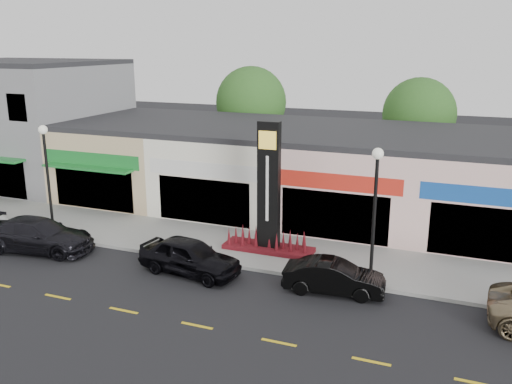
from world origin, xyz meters
TOP-DOWN VIEW (x-y plane):
  - ground at (0.00, 0.00)m, footprint 120.00×120.00m
  - sidewalk at (0.00, 4.35)m, footprint 52.00×4.30m
  - curb at (0.00, 2.10)m, footprint 52.00×0.20m
  - building_grey_2story at (-18.00, 11.48)m, footprint 12.00×10.95m
  - shop_beige at (-8.50, 11.46)m, footprint 7.00×10.85m
  - shop_cream at (-1.50, 11.47)m, footprint 7.00×10.01m
  - shop_pink_w at (5.50, 11.47)m, footprint 7.00×10.01m
  - shop_pink_e at (12.50, 11.47)m, footprint 7.00×10.01m
  - tree_rear_west at (-4.00, 19.50)m, footprint 5.20×5.20m
  - tree_rear_mid at (8.00, 19.50)m, footprint 4.80×4.80m
  - lamp_west_near at (-8.00, 2.50)m, footprint 0.44×0.44m
  - lamp_east_near at (8.00, 2.50)m, footprint 0.44×0.44m
  - pylon_sign at (3.00, 4.20)m, footprint 4.20×1.30m
  - car_dark_sedan at (-7.16, 0.57)m, footprint 2.88×5.56m
  - car_black_sedan at (0.68, 0.85)m, footprint 2.37×4.69m
  - car_black_conv at (6.79, 1.28)m, footprint 1.75×4.05m

SIDE VIEW (x-z plane):
  - ground at x=0.00m, z-range 0.00..0.00m
  - sidewalk at x=0.00m, z-range 0.00..0.15m
  - curb at x=0.00m, z-range 0.00..0.15m
  - car_black_conv at x=6.79m, z-range 0.00..1.30m
  - car_black_sedan at x=0.68m, z-range 0.00..1.53m
  - car_dark_sedan at x=-7.16m, z-range 0.00..1.54m
  - pylon_sign at x=3.00m, z-range -0.73..5.27m
  - shop_cream at x=-1.50m, z-range 0.00..4.80m
  - shop_pink_w at x=5.50m, z-range 0.00..4.80m
  - shop_pink_e at x=12.50m, z-range 0.00..4.80m
  - shop_beige at x=-8.50m, z-range 0.00..4.80m
  - lamp_west_near at x=-8.00m, z-range 0.74..6.21m
  - lamp_east_near at x=8.00m, z-range 0.74..6.21m
  - building_grey_2story at x=-18.00m, z-range -0.01..8.29m
  - tree_rear_mid at x=8.00m, z-range 1.24..8.53m
  - tree_rear_west at x=-4.00m, z-range 1.30..9.13m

